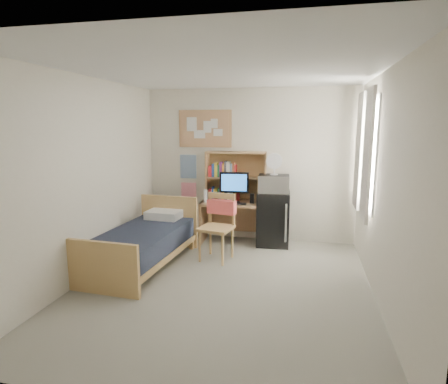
% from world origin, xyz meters
% --- Properties ---
extents(floor, '(3.60, 4.20, 0.02)m').
position_xyz_m(floor, '(0.00, 0.00, -0.01)').
color(floor, gray).
rests_on(floor, ground).
extents(ceiling, '(3.60, 4.20, 0.02)m').
position_xyz_m(ceiling, '(0.00, 0.00, 2.60)').
color(ceiling, white).
rests_on(ceiling, wall_back).
extents(wall_back, '(3.60, 0.04, 2.60)m').
position_xyz_m(wall_back, '(0.00, 2.10, 1.30)').
color(wall_back, silver).
rests_on(wall_back, floor).
extents(wall_front, '(3.60, 0.04, 2.60)m').
position_xyz_m(wall_front, '(0.00, -2.10, 1.30)').
color(wall_front, silver).
rests_on(wall_front, floor).
extents(wall_left, '(0.04, 4.20, 2.60)m').
position_xyz_m(wall_left, '(-1.80, 0.00, 1.30)').
color(wall_left, silver).
rests_on(wall_left, floor).
extents(wall_right, '(0.04, 4.20, 2.60)m').
position_xyz_m(wall_right, '(1.80, 0.00, 1.30)').
color(wall_right, silver).
rests_on(wall_right, floor).
extents(window_unit, '(0.10, 1.40, 1.70)m').
position_xyz_m(window_unit, '(1.75, 1.20, 1.60)').
color(window_unit, white).
rests_on(window_unit, wall_right).
extents(curtain_left, '(0.04, 0.55, 1.70)m').
position_xyz_m(curtain_left, '(1.72, 0.80, 1.60)').
color(curtain_left, silver).
rests_on(curtain_left, wall_right).
extents(curtain_right, '(0.04, 0.55, 1.70)m').
position_xyz_m(curtain_right, '(1.72, 1.60, 1.60)').
color(curtain_right, silver).
rests_on(curtain_right, wall_right).
extents(bulletin_board, '(0.94, 0.03, 0.64)m').
position_xyz_m(bulletin_board, '(-0.78, 2.08, 1.92)').
color(bulletin_board, tan).
rests_on(bulletin_board, wall_back).
extents(poster_wave, '(0.30, 0.01, 0.42)m').
position_xyz_m(poster_wave, '(-1.10, 2.09, 1.25)').
color(poster_wave, '#265698').
rests_on(poster_wave, wall_back).
extents(poster_japan, '(0.28, 0.01, 0.36)m').
position_xyz_m(poster_japan, '(-1.10, 2.09, 0.78)').
color(poster_japan, '#EB294D').
rests_on(poster_japan, wall_back).
extents(desk, '(1.16, 0.63, 0.70)m').
position_xyz_m(desk, '(-0.20, 1.80, 0.35)').
color(desk, tan).
rests_on(desk, floor).
extents(desk_chair, '(0.58, 0.58, 0.99)m').
position_xyz_m(desk_chair, '(-0.30, 0.90, 0.49)').
color(desk_chair, tan).
rests_on(desk_chair, floor).
extents(mini_fridge, '(0.56, 0.56, 0.90)m').
position_xyz_m(mini_fridge, '(0.45, 1.82, 0.45)').
color(mini_fridge, black).
rests_on(mini_fridge, floor).
extents(bed, '(1.06, 1.92, 0.51)m').
position_xyz_m(bed, '(-1.28, 0.43, 0.26)').
color(bed, black).
rests_on(bed, floor).
extents(hutch, '(1.04, 0.32, 0.84)m').
position_xyz_m(hutch, '(-0.21, 1.95, 1.12)').
color(hutch, tan).
rests_on(hutch, desk).
extents(monitor, '(0.48, 0.07, 0.51)m').
position_xyz_m(monitor, '(-0.19, 1.74, 0.96)').
color(monitor, black).
rests_on(monitor, desk).
extents(keyboard, '(0.44, 0.16, 0.02)m').
position_xyz_m(keyboard, '(-0.19, 1.60, 0.71)').
color(keyboard, black).
rests_on(keyboard, desk).
extents(speaker_left, '(0.08, 0.08, 0.17)m').
position_xyz_m(speaker_left, '(-0.49, 1.72, 0.79)').
color(speaker_left, black).
rests_on(speaker_left, desk).
extents(speaker_right, '(0.07, 0.07, 0.16)m').
position_xyz_m(speaker_right, '(0.10, 1.76, 0.78)').
color(speaker_right, black).
rests_on(speaker_right, desk).
extents(water_bottle, '(0.07, 0.07, 0.22)m').
position_xyz_m(water_bottle, '(-0.67, 1.67, 0.81)').
color(water_bottle, silver).
rests_on(water_bottle, desk).
extents(hoodie, '(0.46, 0.22, 0.21)m').
position_xyz_m(hoodie, '(-0.26, 1.10, 0.77)').
color(hoodie, '#F3605C').
rests_on(hoodie, desk_chair).
extents(microwave, '(0.51, 0.40, 0.29)m').
position_xyz_m(microwave, '(0.45, 1.80, 1.04)').
color(microwave, silver).
rests_on(microwave, mini_fridge).
extents(desk_fan, '(0.27, 0.27, 0.32)m').
position_xyz_m(desk_fan, '(0.45, 1.80, 1.34)').
color(desk_fan, silver).
rests_on(desk_fan, microwave).
extents(pillow, '(0.55, 0.40, 0.13)m').
position_xyz_m(pillow, '(-1.23, 1.18, 0.58)').
color(pillow, silver).
rests_on(pillow, bed).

